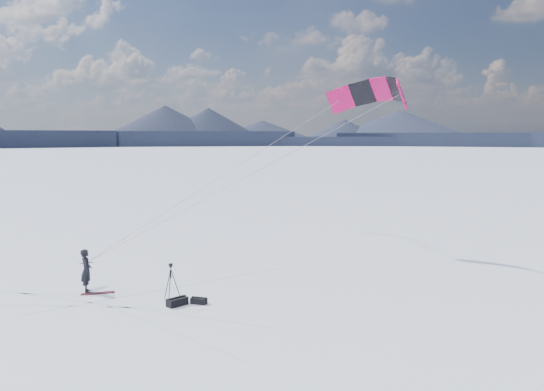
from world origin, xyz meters
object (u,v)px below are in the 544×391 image
object	(u,v)px
snowboard	(98,293)
snowkiter	(87,292)
gear_bag_b	(199,301)
tripod	(171,277)
gear_bag_a	(177,302)

from	to	relation	value
snowboard	snowkiter	bearing A→B (deg)	138.27
snowboard	gear_bag_b	world-z (taller)	gear_bag_b
gear_bag_b	snowboard	bearing A→B (deg)	-179.58
tripod	gear_bag_b	xyz separation A→B (m)	(1.06, -0.71, -0.87)
tripod	gear_bag_a	size ratio (longest dim) A/B	1.70
gear_bag_b	tripod	bearing A→B (deg)	177.28
snowkiter	snowboard	xyz separation A→B (m)	(0.47, -0.38, 0.02)
snowboard	tripod	xyz separation A→B (m)	(3.02, -1.71, 0.98)
tripod	gear_bag_a	world-z (taller)	tripod
snowboard	gear_bag_a	distance (m)	4.05
snowkiter	gear_bag_b	world-z (taller)	snowkiter
snowboard	tripod	bearing A→B (deg)	-32.05
snowboard	gear_bag_a	bearing A→B (deg)	-40.00
snowkiter	tripod	bearing A→B (deg)	-130.73
gear_bag_a	gear_bag_b	bearing A→B (deg)	-27.64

